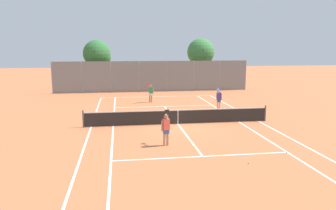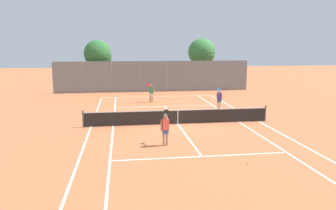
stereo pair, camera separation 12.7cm
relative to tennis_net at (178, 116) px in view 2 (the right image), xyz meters
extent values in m
plane|color=#BC663D|center=(0.00, 0.00, -0.51)|extent=(120.00, 120.00, 0.00)
cube|color=white|center=(0.00, 11.90, -0.51)|extent=(11.00, 0.10, 0.01)
cube|color=white|center=(-5.50, 0.00, -0.51)|extent=(0.10, 23.80, 0.01)
cube|color=white|center=(5.50, 0.00, -0.51)|extent=(0.10, 23.80, 0.01)
cube|color=white|center=(-4.13, 0.00, -0.51)|extent=(0.10, 23.80, 0.01)
cube|color=white|center=(4.13, 0.00, -0.51)|extent=(0.10, 23.80, 0.01)
cube|color=white|center=(0.00, -6.40, -0.51)|extent=(8.26, 0.10, 0.01)
cube|color=white|center=(0.00, 6.40, -0.51)|extent=(8.26, 0.10, 0.01)
cube|color=white|center=(0.00, 0.00, -0.51)|extent=(0.10, 12.80, 0.01)
cylinder|color=#474C47|center=(-5.95, 0.00, 0.03)|extent=(0.10, 0.10, 1.07)
cylinder|color=#474C47|center=(5.95, 0.00, 0.03)|extent=(0.10, 0.10, 1.07)
cube|color=black|center=(0.00, 0.00, -0.04)|extent=(11.90, 0.02, 0.89)
cube|color=white|center=(0.00, 0.00, 0.41)|extent=(11.90, 0.03, 0.06)
cube|color=white|center=(0.00, 0.00, -0.06)|extent=(0.05, 0.03, 0.89)
cylinder|color=tan|center=(-1.50, -4.51, -0.10)|extent=(0.13, 0.13, 0.82)
cylinder|color=tan|center=(-1.33, -4.46, -0.10)|extent=(0.13, 0.13, 0.82)
cube|color=#334C8C|center=(-1.41, -4.48, 0.23)|extent=(0.32, 0.25, 0.24)
cube|color=#D84C3F|center=(-1.41, -4.48, 0.59)|extent=(0.38, 0.28, 0.56)
sphere|color=tan|center=(-1.41, -4.48, 0.98)|extent=(0.22, 0.22, 0.22)
cylinder|color=black|center=(-1.41, -4.48, 1.05)|extent=(0.23, 0.23, 0.02)
cylinder|color=tan|center=(-1.63, -4.54, 0.53)|extent=(0.08, 0.08, 0.52)
cylinder|color=tan|center=(-1.33, -4.31, 0.88)|extent=(0.20, 0.46, 0.35)
cylinder|color=black|center=(-1.27, -4.03, 1.04)|extent=(0.10, 0.25, 0.22)
cylinder|color=black|center=(-1.30, -3.91, 1.15)|extent=(0.32, 0.27, 0.23)
cylinder|color=tan|center=(-0.84, 8.66, -0.10)|extent=(0.13, 0.13, 0.82)
cylinder|color=tan|center=(-1.02, 8.67, -0.10)|extent=(0.13, 0.13, 0.82)
cube|color=white|center=(-0.93, 8.67, 0.23)|extent=(0.29, 0.20, 0.24)
cube|color=#338C59|center=(-0.93, 8.67, 0.59)|extent=(0.35, 0.22, 0.56)
sphere|color=tan|center=(-0.93, 8.67, 0.98)|extent=(0.22, 0.22, 0.22)
cylinder|color=black|center=(-0.93, 8.67, 1.05)|extent=(0.23, 0.23, 0.02)
cylinder|color=tan|center=(-0.71, 8.65, 0.53)|extent=(0.08, 0.08, 0.52)
cylinder|color=tan|center=(-1.07, 8.54, 0.88)|extent=(0.11, 0.46, 0.35)
cylinder|color=maroon|center=(-1.22, 8.29, 1.04)|extent=(0.05, 0.25, 0.22)
cylinder|color=maroon|center=(-1.23, 8.17, 1.15)|extent=(0.29, 0.22, 0.23)
cylinder|color=#D8A884|center=(4.14, 4.32, -0.10)|extent=(0.13, 0.13, 0.82)
cylinder|color=#D8A884|center=(3.96, 4.31, -0.10)|extent=(0.13, 0.13, 0.82)
cube|color=#334C8C|center=(4.05, 4.32, 0.23)|extent=(0.29, 0.19, 0.24)
cube|color=#4C388C|center=(4.05, 4.32, 0.59)|extent=(0.35, 0.22, 0.56)
sphere|color=#D8A884|center=(4.05, 4.32, 0.98)|extent=(0.22, 0.22, 0.22)
cylinder|color=black|center=(4.05, 4.32, 1.05)|extent=(0.23, 0.23, 0.02)
cylinder|color=#D8A884|center=(4.27, 4.33, 0.53)|extent=(0.08, 0.08, 0.52)
cylinder|color=#D8A884|center=(3.93, 4.17, 0.88)|extent=(0.10, 0.46, 0.35)
cylinder|color=#1E4C99|center=(3.81, 3.90, 1.04)|extent=(0.04, 0.25, 0.22)
cylinder|color=#1E4C99|center=(3.82, 3.78, 1.15)|extent=(0.29, 0.21, 0.23)
sphere|color=#D1DB33|center=(-4.84, 0.75, -0.48)|extent=(0.07, 0.07, 0.07)
sphere|color=#D1DB33|center=(-0.05, -5.00, -0.48)|extent=(0.07, 0.07, 0.07)
sphere|color=#D1DB33|center=(0.22, 5.78, -0.48)|extent=(0.07, 0.07, 0.07)
sphere|color=#D1DB33|center=(-3.93, 4.46, -0.48)|extent=(0.07, 0.07, 0.07)
sphere|color=#D1DB33|center=(1.72, -7.58, -0.48)|extent=(0.07, 0.07, 0.07)
cylinder|color=gray|center=(-10.73, 15.64, 1.19)|extent=(0.08, 0.08, 3.40)
cylinder|color=gray|center=(-7.67, 15.64, 1.19)|extent=(0.08, 0.08, 3.40)
cylinder|color=gray|center=(-4.60, 15.64, 1.19)|extent=(0.08, 0.08, 3.40)
cylinder|color=gray|center=(-1.53, 15.64, 1.19)|extent=(0.08, 0.08, 3.40)
cylinder|color=gray|center=(1.53, 15.64, 1.19)|extent=(0.08, 0.08, 3.40)
cylinder|color=gray|center=(4.60, 15.64, 1.19)|extent=(0.08, 0.08, 3.40)
cylinder|color=gray|center=(7.67, 15.64, 1.19)|extent=(0.08, 0.08, 3.40)
cylinder|color=gray|center=(10.73, 15.64, 1.19)|extent=(0.08, 0.08, 3.40)
cube|color=slate|center=(0.00, 15.64, 1.19)|extent=(21.47, 0.02, 3.36)
cylinder|color=brown|center=(-6.13, 17.68, 1.03)|extent=(0.22, 0.22, 3.08)
sphere|color=#2D6B33|center=(-6.13, 17.68, 3.64)|extent=(3.06, 3.06, 3.06)
sphere|color=#2D6B33|center=(-5.57, 17.89, 3.26)|extent=(2.05, 2.05, 2.05)
cylinder|color=brown|center=(6.18, 18.81, 1.05)|extent=(0.30, 0.30, 3.12)
sphere|color=#387A3D|center=(6.18, 18.81, 3.77)|extent=(3.30, 3.30, 3.30)
sphere|color=#387A3D|center=(6.51, 18.70, 3.36)|extent=(2.05, 2.05, 2.05)
camera|label=1|loc=(-3.67, -20.29, 4.44)|focal=35.00mm
camera|label=2|loc=(-3.55, -20.31, 4.44)|focal=35.00mm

